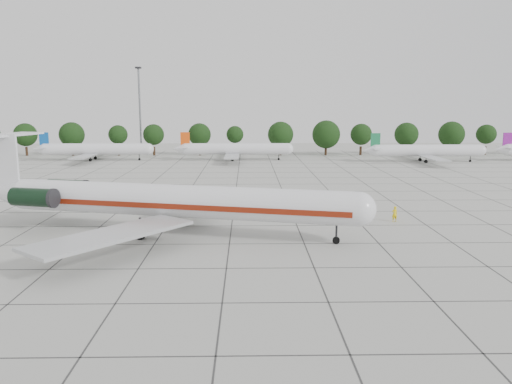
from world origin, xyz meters
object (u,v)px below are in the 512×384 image
at_px(ground_crew, 395,214).
at_px(bg_airliner_d, 427,151).
at_px(floodlight_mast, 140,105).
at_px(main_airliner, 156,200).
at_px(bg_airliner_c, 236,149).
at_px(bg_airliner_b, 95,149).

distance_m(ground_crew, bg_airliner_d, 70.49).
xyz_separation_m(bg_airliner_d, floodlight_mast, (-77.85, 25.13, 11.37)).
bearing_deg(bg_airliner_d, main_airliner, -128.78).
relative_size(bg_airliner_c, bg_airliner_d, 1.00).
distance_m(bg_airliner_c, floodlight_mast, 36.92).
xyz_separation_m(bg_airliner_b, floodlight_mast, (7.89, 19.79, 11.37)).
bearing_deg(bg_airliner_c, bg_airliner_d, -6.12).
xyz_separation_m(bg_airliner_c, bg_airliner_d, (48.90, -5.24, 0.00)).
xyz_separation_m(ground_crew, bg_airliner_c, (-21.63, 70.22, 1.92)).
relative_size(bg_airliner_b, bg_airliner_d, 1.00).
relative_size(bg_airliner_d, floodlight_mast, 1.11).
bearing_deg(main_airliner, floodlight_mast, 116.64).
relative_size(bg_airliner_b, bg_airliner_c, 1.00).
bearing_deg(bg_airliner_b, bg_airliner_d, -3.56).
distance_m(ground_crew, bg_airliner_c, 73.50).
relative_size(main_airliner, bg_airliner_b, 1.66).
height_order(ground_crew, bg_airliner_d, bg_airliner_d).
xyz_separation_m(bg_airliner_b, bg_airliner_c, (36.84, -0.10, 0.00)).
relative_size(ground_crew, bg_airliner_c, 0.07).
bearing_deg(ground_crew, main_airliner, 2.44).
height_order(main_airliner, bg_airliner_b, main_airliner).
bearing_deg(bg_airliner_d, bg_airliner_b, 176.44).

